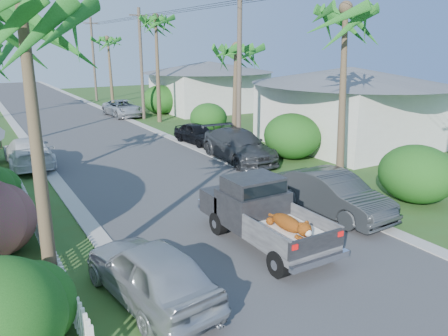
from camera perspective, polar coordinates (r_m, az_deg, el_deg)
ground at (r=12.09m, az=13.14°, el=-14.79°), size 120.00×120.00×0.00m
road at (r=33.74m, az=-17.52°, el=4.66°), size 8.00×100.00×0.02m
curb_left at (r=33.05m, az=-24.77°, el=3.76°), size 0.60×100.00×0.06m
curb_right at (r=34.94m, az=-10.65°, el=5.51°), size 0.60×100.00×0.06m
pickup_truck at (r=13.94m, az=4.45°, el=-5.56°), size 1.98×5.12×2.06m
parked_car_rn at (r=16.55m, az=14.04°, el=-3.33°), size 1.89×4.86×1.58m
parked_car_rm at (r=23.66m, az=1.90°, el=2.92°), size 2.72×5.83×1.65m
parked_car_rf at (r=27.82m, az=-3.52°, el=4.49°), size 1.89×3.96×1.31m
parked_car_rd at (r=39.82m, az=-13.05°, el=7.59°), size 2.65×5.21×1.41m
parked_car_ln at (r=11.01m, az=-9.61°, el=-13.25°), size 2.38×4.67×1.52m
parked_car_lf at (r=24.65m, az=-24.17°, el=1.90°), size 2.17×5.22×1.51m
palm_l_a at (r=10.46m, az=-25.19°, el=19.13°), size 4.40×4.40×8.20m
palm_r_a at (r=19.22m, az=16.02°, el=19.22°), size 4.40×4.40×8.70m
palm_r_b at (r=26.40m, az=1.49°, el=15.48°), size 4.40×4.40×7.20m
palm_r_c at (r=36.09m, az=-8.93°, el=18.79°), size 4.40×4.40×9.40m
palm_r_d at (r=49.36m, az=-14.90°, el=16.00°), size 4.40×4.40×8.00m
shrub_r_a at (r=18.92m, az=23.88°, el=-0.70°), size 2.80×3.08×2.30m
shrub_r_b at (r=24.34m, az=8.86°, el=4.14°), size 3.00×3.30×2.50m
shrub_r_c at (r=31.57m, az=-2.05°, el=6.58°), size 2.60×2.86×2.10m
shrub_r_d at (r=40.69m, az=-8.30°, el=8.84°), size 3.20×3.52×2.60m
picket_fence at (r=14.07m, az=-22.46°, el=-8.82°), size 0.10×11.00×1.00m
house_right_near at (r=28.42m, az=15.85°, el=7.36°), size 8.00×9.00×4.80m
house_right_far at (r=42.76m, az=-2.05°, el=10.42°), size 9.00×8.00×4.60m
utility_pole_b at (r=24.22m, az=2.00°, el=12.26°), size 1.60×0.26×9.00m
utility_pole_c at (r=37.71m, az=-10.74°, el=13.23°), size 1.60×0.26×9.00m
utility_pole_d at (r=52.03m, az=-16.66°, el=13.47°), size 1.60×0.26×9.00m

